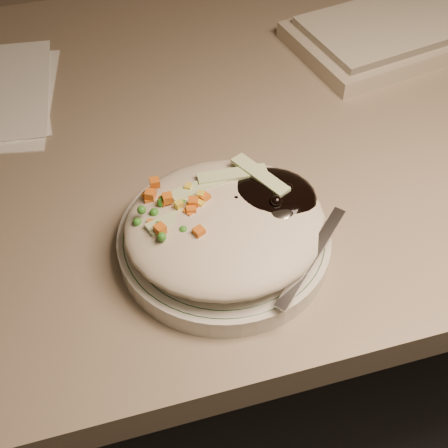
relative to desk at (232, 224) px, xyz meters
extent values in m
cube|color=#7E6F5B|center=(0.00, 0.00, 0.18)|extent=(1.40, 0.70, 0.04)
cylinder|color=silver|center=(-0.07, -0.20, 0.21)|extent=(0.21, 0.21, 0.02)
torus|color=#144723|center=(-0.07, -0.20, 0.22)|extent=(0.20, 0.20, 0.00)
torus|color=#144723|center=(-0.07, -0.20, 0.22)|extent=(0.18, 0.18, 0.00)
ellipsoid|color=beige|center=(-0.07, -0.21, 0.24)|extent=(0.19, 0.18, 0.04)
ellipsoid|color=black|center=(-0.03, -0.19, 0.25)|extent=(0.10, 0.09, 0.03)
ellipsoid|color=orange|center=(-0.12, -0.19, 0.24)|extent=(0.08, 0.08, 0.02)
sphere|color=black|center=(-0.06, -0.19, 0.25)|extent=(0.01, 0.01, 0.01)
sphere|color=black|center=(-0.03, -0.19, 0.25)|extent=(0.01, 0.01, 0.01)
sphere|color=black|center=(-0.01, -0.19, 0.26)|extent=(0.01, 0.01, 0.01)
sphere|color=black|center=(-0.01, -0.18, 0.25)|extent=(0.01, 0.01, 0.01)
sphere|color=black|center=(-0.02, -0.21, 0.26)|extent=(0.01, 0.01, 0.01)
sphere|color=black|center=(-0.03, -0.19, 0.25)|extent=(0.01, 0.01, 0.01)
sphere|color=black|center=(-0.02, -0.18, 0.25)|extent=(0.01, 0.01, 0.01)
cube|color=orange|center=(-0.12, -0.18, 0.26)|extent=(0.01, 0.01, 0.01)
cube|color=orange|center=(-0.10, -0.20, 0.25)|extent=(0.01, 0.01, 0.01)
cube|color=orange|center=(-0.13, -0.17, 0.26)|extent=(0.01, 0.01, 0.01)
cube|color=orange|center=(-0.10, -0.19, 0.26)|extent=(0.01, 0.01, 0.01)
cube|color=orange|center=(-0.10, -0.20, 0.26)|extent=(0.01, 0.01, 0.01)
cube|color=orange|center=(-0.14, -0.16, 0.25)|extent=(0.01, 0.01, 0.01)
cube|color=orange|center=(-0.12, -0.18, 0.26)|extent=(0.01, 0.01, 0.01)
cube|color=orange|center=(-0.10, -0.20, 0.26)|extent=(0.01, 0.01, 0.01)
cube|color=orange|center=(-0.09, -0.19, 0.26)|extent=(0.01, 0.01, 0.01)
cube|color=orange|center=(-0.13, -0.16, 0.26)|extent=(0.01, 0.01, 0.01)
cube|color=orange|center=(-0.13, -0.21, 0.26)|extent=(0.01, 0.01, 0.01)
cube|color=orange|center=(-0.10, -0.23, 0.26)|extent=(0.01, 0.01, 0.01)
cube|color=orange|center=(-0.14, -0.20, 0.25)|extent=(0.01, 0.01, 0.01)
cube|color=orange|center=(-0.13, -0.17, 0.25)|extent=(0.01, 0.01, 0.01)
sphere|color=#388C28|center=(-0.10, -0.19, 0.25)|extent=(0.01, 0.01, 0.01)
sphere|color=#388C28|center=(-0.13, -0.22, 0.26)|extent=(0.01, 0.01, 0.01)
sphere|color=#388C28|center=(-0.13, -0.19, 0.26)|extent=(0.01, 0.01, 0.01)
sphere|color=#388C28|center=(-0.15, -0.19, 0.26)|extent=(0.01, 0.01, 0.01)
sphere|color=#388C28|center=(-0.10, -0.18, 0.25)|extent=(0.01, 0.01, 0.01)
sphere|color=#388C28|center=(-0.10, -0.21, 0.25)|extent=(0.01, 0.01, 0.01)
sphere|color=#388C28|center=(-0.12, -0.19, 0.25)|extent=(0.01, 0.01, 0.01)
sphere|color=#388C28|center=(-0.12, -0.21, 0.25)|extent=(0.01, 0.01, 0.01)
sphere|color=#388C28|center=(-0.15, -0.19, 0.25)|extent=(0.01, 0.01, 0.01)
sphere|color=#388C28|center=(-0.12, -0.18, 0.26)|extent=(0.01, 0.01, 0.01)
sphere|color=#388C28|center=(-0.13, -0.18, 0.26)|extent=(0.01, 0.01, 0.01)
sphere|color=#388C28|center=(-0.13, -0.20, 0.25)|extent=(0.01, 0.01, 0.01)
sphere|color=#388C28|center=(-0.11, -0.22, 0.26)|extent=(0.01, 0.01, 0.01)
sphere|color=#388C28|center=(-0.08, -0.17, 0.25)|extent=(0.01, 0.01, 0.01)
cube|color=yellow|center=(-0.11, -0.18, 0.25)|extent=(0.01, 0.01, 0.01)
cube|color=yellow|center=(-0.09, -0.19, 0.26)|extent=(0.01, 0.01, 0.01)
cube|color=yellow|center=(-0.12, -0.18, 0.25)|extent=(0.01, 0.01, 0.01)
cube|color=yellow|center=(-0.11, -0.19, 0.26)|extent=(0.01, 0.01, 0.01)
cube|color=yellow|center=(-0.12, -0.19, 0.25)|extent=(0.01, 0.01, 0.01)
cube|color=yellow|center=(-0.09, -0.18, 0.26)|extent=(0.01, 0.01, 0.01)
cube|color=yellow|center=(-0.10, -0.17, 0.26)|extent=(0.01, 0.01, 0.01)
cube|color=yellow|center=(-0.11, -0.19, 0.25)|extent=(0.01, 0.01, 0.01)
cube|color=#B2D18C|center=(-0.08, -0.17, 0.26)|extent=(0.07, 0.03, 0.00)
cube|color=#B2D18C|center=(-0.05, -0.16, 0.26)|extent=(0.07, 0.02, 0.00)
cube|color=#B2D18C|center=(-0.11, -0.20, 0.26)|extent=(0.07, 0.04, 0.00)
cube|color=#B2D18C|center=(-0.03, -0.17, 0.26)|extent=(0.04, 0.07, 0.00)
ellipsoid|color=silver|center=(-0.02, -0.21, 0.25)|extent=(0.06, 0.06, 0.01)
cube|color=silver|center=(-0.01, -0.27, 0.24)|extent=(0.09, 0.08, 0.03)
cube|color=#B0A690|center=(0.36, 0.12, 0.21)|extent=(0.49, 0.25, 0.02)
camera|label=1|loc=(-0.18, -0.58, 0.67)|focal=50.00mm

